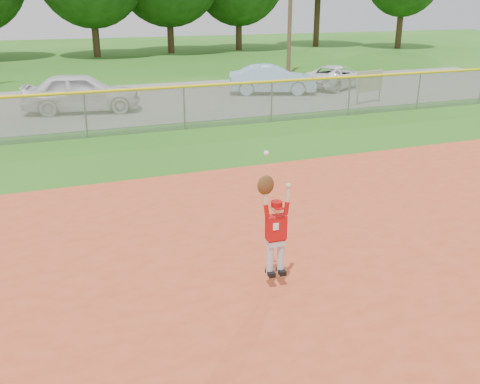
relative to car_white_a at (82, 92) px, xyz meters
name	(u,v)px	position (x,y,z in m)	size (l,w,h in m)	color
ground	(332,242)	(2.99, -14.45, -0.81)	(120.00, 120.00, 0.00)	#276015
clay_infield	(445,327)	(2.99, -17.45, -0.79)	(24.00, 16.00, 0.04)	#BA4121
parking_strip	(148,101)	(2.99, 1.55, -0.79)	(44.00, 10.00, 0.03)	slate
car_white_a	(82,92)	(0.00, 0.00, 0.00)	(1.84, 4.57, 1.56)	silver
car_blue	(272,79)	(8.96, 1.20, -0.10)	(1.44, 4.12, 1.36)	#97C0E1
car_white_b	(337,77)	(12.80, 1.62, -0.20)	(1.91, 4.14, 1.15)	white
sponsor_sign	(370,82)	(11.83, -2.63, 0.14)	(1.58, 0.44, 1.43)	gray
outfield_fence	(184,105)	(2.99, -4.45, 0.07)	(40.06, 0.10, 1.55)	gray
ballplayer	(274,226)	(1.25, -15.54, 0.25)	(0.54, 0.24, 2.02)	silver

